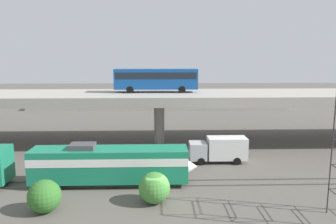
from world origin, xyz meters
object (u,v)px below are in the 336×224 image
Objects in this scene: parked_car_3 at (104,98)px; parked_car_0 at (110,99)px; parked_car_6 at (157,97)px; transit_bus_on_overpass at (156,78)px; parked_car_2 at (237,98)px; parked_car_1 at (80,97)px; train_locomotive at (118,163)px; service_truck_west at (220,149)px; parked_car_4 at (145,98)px; parked_car_5 at (190,98)px.

parked_car_0 is at bearing -50.81° from parked_car_3.
parked_car_6 is (13.03, 1.35, 0.00)m from parked_car_3.
transit_bus_on_overpass reaches higher than parked_car_2.
parked_car_1 and parked_car_2 have the same top height.
service_truck_west is (11.36, 6.65, -0.56)m from train_locomotive.
transit_bus_on_overpass reaches higher than parked_car_4.
train_locomotive is 54.80m from parked_car_2.
train_locomotive is 3.88× the size of parked_car_0.
parked_car_6 is at bearing 5.91° from parked_car_3.
train_locomotive reaches higher than parked_car_3.
parked_car_3 is at bearing -3.27° from parked_car_5.
service_truck_west is 44.51m from parked_car_2.
transit_bus_on_overpass is 1.76× the size of service_truck_west.
train_locomotive reaches higher than parked_car_2.
parked_car_0 is 2.73m from parked_car_3.
transit_bus_on_overpass is at bearing 109.48° from parked_car_0.
parked_car_3 is (-1.72, 2.11, -0.00)m from parked_car_0.
parked_car_0 is at bearing 109.48° from transit_bus_on_overpass.
transit_bus_on_overpass is 2.91× the size of parked_car_3.
parked_car_5 is at bearing -91.01° from service_truck_west.
transit_bus_on_overpass reaches higher than parked_car_6.
parked_car_5 is at bearing -16.97° from parked_car_6.
train_locomotive is 52.65m from parked_car_6.
parked_car_0 is 31.35m from parked_car_2.
parked_car_2 is at bearing 175.42° from parked_car_1.
parked_car_3 reaches higher than service_truck_west.
train_locomotive is 18.72m from transit_bus_on_overpass.
parked_car_5 is at bearing 76.36° from train_locomotive.
train_locomotive is 54.82m from parked_car_1.
service_truck_west is 53.24m from parked_car_1.
service_truck_west is at bearing -80.50° from parked_car_6.
parked_car_0 is (-18.98, 42.41, 0.75)m from service_truck_west.
parked_car_4 is at bearing -76.25° from service_truck_west.
parked_car_0 reaches higher than service_truck_west.
transit_bus_on_overpass reaches higher than service_truck_west.
parked_car_1 and parked_car_5 have the same top height.
parked_car_0 and parked_car_6 have the same top height.
parked_car_0 is 0.92× the size of parked_car_4.
transit_bus_on_overpass is 37.43m from parked_car_3.
parked_car_4 and parked_car_5 have the same top height.
parked_car_6 is (-0.09, 35.68, -7.05)m from transit_bus_on_overpass.
parked_car_2 and parked_car_6 have the same top height.
transit_bus_on_overpass is 14.91m from service_truck_west.
parked_car_2 is 11.61m from parked_car_5.
parked_car_5 is at bearing 174.63° from parked_car_1.
train_locomotive is 52.02m from parked_car_3.
parked_car_1 is (-7.98, 3.49, 0.00)m from parked_car_0.
transit_bus_on_overpass is 2.61× the size of parked_car_6.
parked_car_6 is at bearing -80.50° from service_truck_west.
train_locomotive is at bearing -94.01° from parked_car_6.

